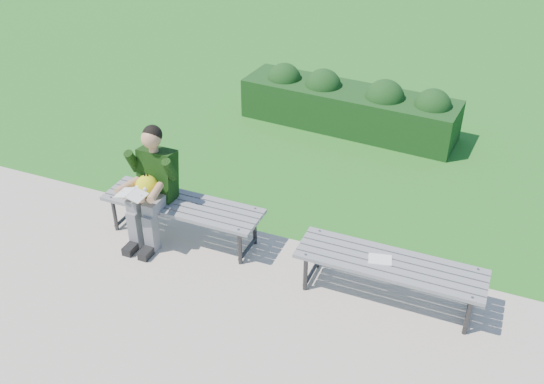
# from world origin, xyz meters

# --- Properties ---
(ground) EXTENTS (80.00, 80.00, 0.00)m
(ground) POSITION_xyz_m (0.00, 0.00, 0.00)
(ground) COLOR #27741A
(ground) RESTS_ON ground
(walkway) EXTENTS (30.00, 3.50, 0.02)m
(walkway) POSITION_xyz_m (0.00, -1.75, 0.01)
(walkway) COLOR #B9B298
(walkway) RESTS_ON ground
(hedge) EXTENTS (3.27, 1.05, 0.86)m
(hedge) POSITION_xyz_m (-0.03, 2.98, 0.38)
(hedge) COLOR #113F14
(hedge) RESTS_ON ground
(bench_left) EXTENTS (1.80, 0.50, 0.46)m
(bench_left) POSITION_xyz_m (-0.93, -0.41, 0.42)
(bench_left) COLOR gray
(bench_left) RESTS_ON walkway
(bench_right) EXTENTS (1.80, 0.50, 0.46)m
(bench_right) POSITION_xyz_m (1.40, -0.53, 0.42)
(bench_right) COLOR gray
(bench_right) RESTS_ON walkway
(seated_boy) EXTENTS (0.56, 0.76, 1.31)m
(seated_boy) POSITION_xyz_m (-1.23, -0.51, 0.71)
(seated_boy) COLOR gray
(seated_boy) RESTS_ON walkway
(paper_sheet) EXTENTS (0.25, 0.21, 0.01)m
(paper_sheet) POSITION_xyz_m (1.30, -0.53, 0.47)
(paper_sheet) COLOR white
(paper_sheet) RESTS_ON bench_right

